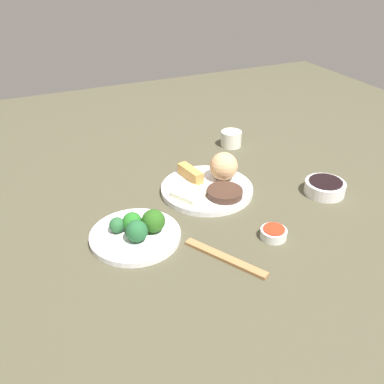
% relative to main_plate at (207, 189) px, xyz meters
% --- Properties ---
extents(tabletop, '(2.20, 2.20, 0.02)m').
position_rel_main_plate_xyz_m(tabletop, '(-0.04, 0.04, -0.02)').
color(tabletop, '#4B4834').
rests_on(tabletop, ground).
extents(main_plate, '(0.25, 0.25, 0.02)m').
position_rel_main_plate_xyz_m(main_plate, '(0.00, 0.00, 0.00)').
color(main_plate, white).
rests_on(main_plate, tabletop).
extents(rice_scoop, '(0.08, 0.08, 0.08)m').
position_rel_main_plate_xyz_m(rice_scoop, '(-0.06, -0.02, 0.05)').
color(rice_scoop, tan).
rests_on(rice_scoop, main_plate).
extents(spring_roll, '(0.04, 0.10, 0.03)m').
position_rel_main_plate_xyz_m(spring_roll, '(0.02, -0.06, 0.02)').
color(spring_roll, '#D09649').
rests_on(spring_roll, main_plate).
extents(crab_rangoon_wonton, '(0.10, 0.10, 0.01)m').
position_rel_main_plate_xyz_m(crab_rangoon_wonton, '(0.06, 0.02, 0.01)').
color(crab_rangoon_wonton, beige).
rests_on(crab_rangoon_wonton, main_plate).
extents(stir_fry_heap, '(0.09, 0.09, 0.02)m').
position_rel_main_plate_xyz_m(stir_fry_heap, '(-0.02, 0.06, 0.02)').
color(stir_fry_heap, '#432C21').
rests_on(stir_fry_heap, main_plate).
extents(broccoli_plate, '(0.21, 0.21, 0.01)m').
position_rel_main_plate_xyz_m(broccoli_plate, '(0.24, 0.12, -0.00)').
color(broccoli_plate, white).
rests_on(broccoli_plate, tabletop).
extents(broccoli_floret_0, '(0.05, 0.05, 0.05)m').
position_rel_main_plate_xyz_m(broccoli_floret_0, '(0.24, 0.10, 0.03)').
color(broccoli_floret_0, '#257323').
rests_on(broccoli_floret_0, broccoli_plate).
extents(broccoli_floret_1, '(0.05, 0.05, 0.05)m').
position_rel_main_plate_xyz_m(broccoli_floret_1, '(0.25, 0.15, 0.03)').
color(broccoli_floret_1, '#225E31').
rests_on(broccoli_floret_1, broccoli_plate).
extents(broccoli_floret_2, '(0.05, 0.05, 0.05)m').
position_rel_main_plate_xyz_m(broccoli_floret_2, '(0.20, 0.13, 0.03)').
color(broccoli_floret_2, '#285C19').
rests_on(broccoli_floret_2, broccoli_plate).
extents(broccoli_floret_3, '(0.04, 0.04, 0.04)m').
position_rel_main_plate_xyz_m(broccoli_floret_3, '(0.28, 0.10, 0.02)').
color(broccoli_floret_3, '#296033').
rests_on(broccoli_floret_3, broccoli_plate).
extents(soy_sauce_bowl, '(0.11, 0.11, 0.03)m').
position_rel_main_plate_xyz_m(soy_sauce_bowl, '(-0.29, 0.14, 0.01)').
color(soy_sauce_bowl, white).
rests_on(soy_sauce_bowl, tabletop).
extents(soy_sauce_bowl_liquid, '(0.09, 0.09, 0.00)m').
position_rel_main_plate_xyz_m(soy_sauce_bowl_liquid, '(-0.29, 0.14, 0.03)').
color(soy_sauce_bowl_liquid, black).
rests_on(soy_sauce_bowl_liquid, soy_sauce_bowl).
extents(sauce_ramekin_sweet_and_sour, '(0.06, 0.06, 0.02)m').
position_rel_main_plate_xyz_m(sauce_ramekin_sweet_and_sour, '(-0.05, 0.25, 0.00)').
color(sauce_ramekin_sweet_and_sour, white).
rests_on(sauce_ramekin_sweet_and_sour, tabletop).
extents(sauce_ramekin_sweet_and_sour_liquid, '(0.05, 0.05, 0.00)m').
position_rel_main_plate_xyz_m(sauce_ramekin_sweet_and_sour_liquid, '(-0.05, 0.25, 0.02)').
color(sauce_ramekin_sweet_and_sour_liquid, red).
rests_on(sauce_ramekin_sweet_and_sour_liquid, sauce_ramekin_sweet_and_sour).
extents(teacup, '(0.07, 0.07, 0.05)m').
position_rel_main_plate_xyz_m(teacup, '(-0.21, -0.24, 0.02)').
color(teacup, white).
rests_on(teacup, tabletop).
extents(chopsticks_pair, '(0.12, 0.19, 0.01)m').
position_rel_main_plate_xyz_m(chopsticks_pair, '(0.09, 0.27, -0.00)').
color(chopsticks_pair, '#A77647').
rests_on(chopsticks_pair, tabletop).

